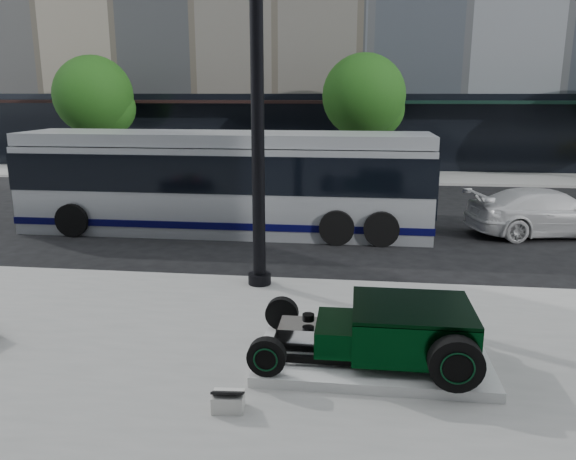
# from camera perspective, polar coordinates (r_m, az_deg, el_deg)

# --- Properties ---
(ground) EXTENTS (120.00, 120.00, 0.00)m
(ground) POSITION_cam_1_polar(r_m,az_deg,el_deg) (14.16, 3.50, -2.85)
(ground) COLOR black
(ground) RESTS_ON ground
(sidewalk_far) EXTENTS (70.00, 4.00, 0.12)m
(sidewalk_far) POSITION_cam_1_polar(r_m,az_deg,el_deg) (27.85, 5.38, 5.48)
(sidewalk_far) COLOR gray
(sidewalk_far) RESTS_ON ground
(street_trees) EXTENTS (29.80, 3.80, 5.70)m
(street_trees) POSITION_cam_1_polar(r_m,az_deg,el_deg) (26.63, 8.02, 13.04)
(street_trees) COLOR black
(street_trees) RESTS_ON sidewalk_far
(display_plinth) EXTENTS (3.40, 1.80, 0.15)m
(display_plinth) POSITION_cam_1_polar(r_m,az_deg,el_deg) (8.62, 8.50, -12.90)
(display_plinth) COLOR silver
(display_plinth) RESTS_ON sidewalk_near
(hot_rod) EXTENTS (3.22, 2.00, 0.81)m
(hot_rod) POSITION_cam_1_polar(r_m,az_deg,el_deg) (8.43, 10.92, -9.89)
(hot_rod) COLOR black
(hot_rod) RESTS_ON display_plinth
(info_plaque) EXTENTS (0.42, 0.33, 0.31)m
(info_plaque) POSITION_cam_1_polar(r_m,az_deg,el_deg) (7.48, -6.09, -16.83)
(info_plaque) COLOR silver
(info_plaque) RESTS_ON sidewalk_near
(lamppost) EXTENTS (0.48, 0.48, 8.74)m
(lamppost) POSITION_cam_1_polar(r_m,az_deg,el_deg) (11.27, -3.15, 14.35)
(lamppost) COLOR black
(lamppost) RESTS_ON sidewalk_near
(transit_bus) EXTENTS (12.12, 2.88, 2.92)m
(transit_bus) POSITION_cam_1_polar(r_m,az_deg,el_deg) (16.83, -6.41, 4.94)
(transit_bus) COLOR #A8ACB1
(transit_bus) RESTS_ON ground
(white_sedan) EXTENTS (4.93, 2.80, 1.35)m
(white_sedan) POSITION_cam_1_polar(r_m,az_deg,el_deg) (17.93, 24.94, 1.64)
(white_sedan) COLOR silver
(white_sedan) RESTS_ON ground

